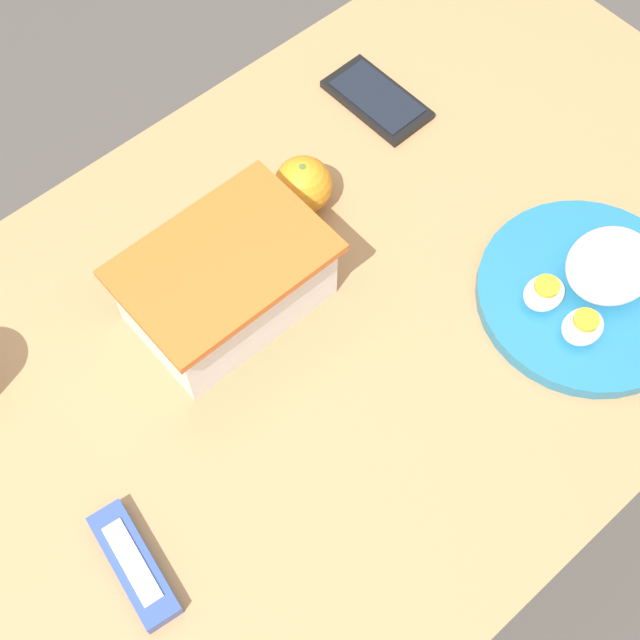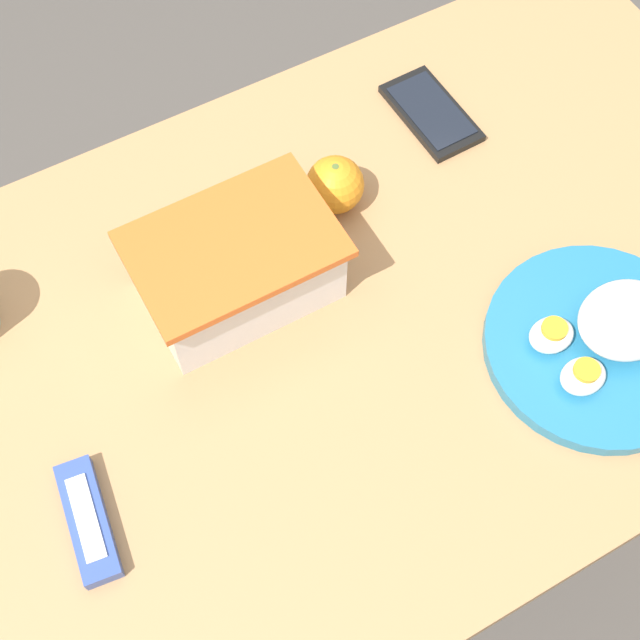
% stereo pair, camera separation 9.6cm
% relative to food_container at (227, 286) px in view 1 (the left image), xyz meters
% --- Properties ---
extents(ground_plane, '(10.00, 10.00, 0.00)m').
position_rel_food_container_xyz_m(ground_plane, '(0.05, -0.09, -0.80)').
color(ground_plane, '#4C4742').
extents(table, '(1.27, 0.71, 0.76)m').
position_rel_food_container_xyz_m(table, '(0.05, -0.09, -0.17)').
color(table, '#AD7F51').
rests_on(table, ground_plane).
extents(food_container, '(0.22, 0.15, 0.10)m').
position_rel_food_container_xyz_m(food_container, '(0.00, 0.00, 0.00)').
color(food_container, white).
rests_on(food_container, table).
extents(orange_fruit, '(0.07, 0.07, 0.07)m').
position_rel_food_container_xyz_m(orange_fruit, '(0.15, 0.05, -0.01)').
color(orange_fruit, orange).
rests_on(orange_fruit, table).
extents(rice_plate, '(0.25, 0.25, 0.07)m').
position_rel_food_container_xyz_m(rice_plate, '(0.31, -0.26, -0.02)').
color(rice_plate, teal).
rests_on(rice_plate, table).
extents(candy_bar, '(0.05, 0.13, 0.02)m').
position_rel_food_container_xyz_m(candy_bar, '(-0.25, -0.17, -0.03)').
color(candy_bar, '#334C9E').
rests_on(candy_bar, table).
extents(cell_phone, '(0.07, 0.14, 0.01)m').
position_rel_food_container_xyz_m(cell_phone, '(0.33, 0.11, -0.04)').
color(cell_phone, black).
rests_on(cell_phone, table).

